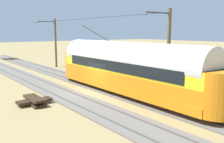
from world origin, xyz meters
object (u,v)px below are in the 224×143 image
(catenary_pole_foreground, at_px, (55,42))
(catenary_pole_mid_near, at_px, (168,51))
(vintage_streetcar, at_px, (126,67))
(spare_tie_stack, at_px, (34,101))

(catenary_pole_foreground, height_order, catenary_pole_mid_near, same)
(vintage_streetcar, bearing_deg, catenary_pole_foreground, -97.41)
(vintage_streetcar, distance_m, spare_tie_stack, 7.44)
(catenary_pole_mid_near, distance_m, spare_tie_stack, 10.69)
(catenary_pole_foreground, distance_m, spare_tie_stack, 19.63)
(catenary_pole_mid_near, bearing_deg, catenary_pole_foreground, -90.00)
(catenary_pole_mid_near, relative_size, spare_tie_stack, 2.86)
(catenary_pole_foreground, relative_size, spare_tie_stack, 2.86)
(vintage_streetcar, xyz_separation_m, spare_tie_stack, (6.94, -1.77, -2.00))
(catenary_pole_foreground, xyz_separation_m, spare_tie_stack, (9.37, 16.92, -3.32))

